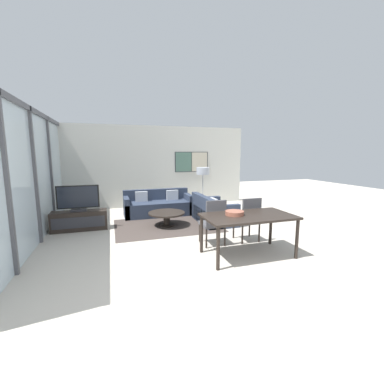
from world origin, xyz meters
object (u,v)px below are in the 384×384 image
Objects in this scene: television at (78,199)px; floor_lamp at (203,174)px; dining_chair_left at (214,220)px; coffee_table at (167,216)px; sofa_main at (158,206)px; fruit_bowl at (235,213)px; tv_console at (80,221)px; dining_chair_centre at (249,217)px; sofa_side at (212,213)px; dining_table at (248,219)px.

floor_lamp reaches higher than television.
coffee_table is at bearing 110.00° from dining_chair_left.
sofa_main is 3.69m from fruit_bowl.
coffee_table is 2.10m from floor_lamp.
tv_console is 4.05m from dining_chair_centre.
tv_console is 0.63× the size of sofa_main.
tv_console is at bearing -154.36° from sofa_main.
sofa_main is 1.29m from coffee_table.
dining_chair_left reaches higher than tv_console.
sofa_side is at bearing 69.08° from dining_chair_left.
sofa_side is 2.36m from dining_table.
dining_chair_centre reaches higher than coffee_table.
coffee_table is 0.98× the size of dining_chair_centre.
sofa_main is at bearing 105.47° from dining_table.
sofa_main is at bearing 115.25° from dining_chair_centre.
television is 1.03× the size of coffee_table.
television is 3.69m from floor_lamp.
floor_lamp is (1.43, 1.19, 0.97)m from coffee_table.
fruit_bowl is (2.90, -2.55, 0.57)m from tv_console.
sofa_side is 1.77m from dining_chair_left.
dining_chair_centre is (1.41, -2.99, 0.26)m from sofa_main.
floor_lamp reaches higher than tv_console.
dining_chair_left is at bearing -70.00° from coffee_table.
dining_chair_centre is at bearing -29.25° from tv_console.
sofa_side reaches higher than tv_console.
coffee_table is at bearing 87.26° from sofa_side.
coffee_table is 2.47m from fruit_bowl.
sofa_side is at bearing 84.39° from dining_table.
tv_console is 3.78× the size of fruit_bowl.
tv_console is 0.90× the size of floor_lamp.
coffee_table is 2.23m from dining_chair_centre.
sofa_main is (2.12, 1.02, 0.03)m from tv_console.
dining_chair_left is (-0.62, -1.63, 0.26)m from sofa_side.
dining_chair_left is (2.73, -1.97, 0.29)m from tv_console.
sofa_side is at bearing 95.92° from dining_chair_centre.
fruit_bowl is (0.78, -3.57, 0.54)m from sofa_main.
coffee_table is at bearing 113.15° from dining_table.
dining_chair_left reaches higher than fruit_bowl.
television reaches higher than dining_table.
dining_chair_centre is (0.17, -1.64, 0.26)m from sofa_side.
dining_chair_centre reaches higher than sofa_main.
sofa_side is at bearing 78.28° from fruit_bowl.
floor_lamp reaches higher than coffee_table.
sofa_side reaches higher than coffee_table.
dining_table is at bearing -22.00° from fruit_bowl.
floor_lamp reaches higher than sofa_side.
television is at bearing 144.23° from dining_chair_left.
sofa_main is 1.23× the size of dining_table.
sofa_side is 1.45× the size of dining_chair_left.
sofa_side is 1.48× the size of coffee_table.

